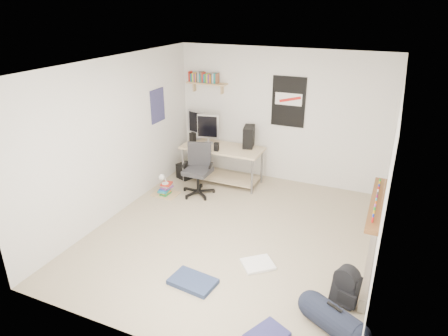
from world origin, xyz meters
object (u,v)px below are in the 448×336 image
at_px(office_chair, 198,169).
at_px(book_stack, 165,187).
at_px(desk, 222,164).
at_px(backpack, 345,289).
at_px(duffel_bag, 333,320).

height_order(office_chair, book_stack, office_chair).
distance_m(desk, office_chair, 0.70).
bearing_deg(backpack, desk, 155.53).
height_order(office_chair, backpack, office_chair).
distance_m(office_chair, duffel_bag, 3.66).
bearing_deg(duffel_bag, desk, 159.82).
relative_size(backpack, duffel_bag, 0.63).
xyz_separation_m(office_chair, backpack, (2.85, -1.84, -0.29)).
height_order(backpack, duffel_bag, duffel_bag).
relative_size(duffel_bag, book_stack, 1.52).
relative_size(backpack, book_stack, 0.95).
xyz_separation_m(desk, duffel_bag, (2.61, -3.00, -0.22)).
height_order(duffel_bag, book_stack, duffel_bag).
bearing_deg(book_stack, backpack, -25.13).
xyz_separation_m(office_chair, duffel_bag, (2.79, -2.33, -0.35)).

